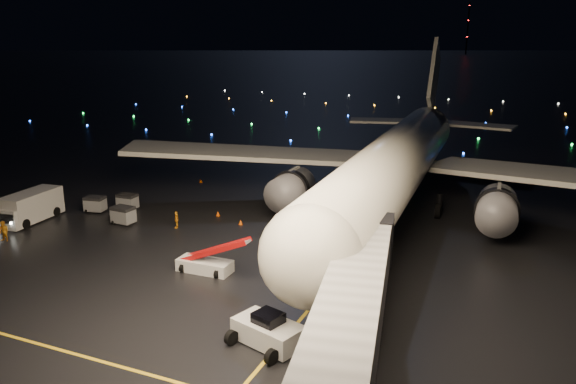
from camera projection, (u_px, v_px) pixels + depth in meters
name	position (u px, v px, depth m)	size (l,w,h in m)	color
ground	(486.00, 74.00, 308.46)	(2000.00, 2000.00, 0.00)	black
lane_centre	(365.00, 244.00, 51.41)	(0.25, 80.00, 0.02)	gold
airliner	(403.00, 125.00, 60.41)	(64.95, 61.70, 18.40)	silver
pushback_tug	(268.00, 328.00, 34.28)	(4.36, 2.28, 2.08)	silver
belt_loader	(204.00, 253.00, 44.92)	(6.53, 1.78, 3.17)	silver
service_truck	(32.00, 206.00, 57.76)	(2.63, 8.33, 3.07)	silver
crew_b	(4.00, 231.00, 51.87)	(0.95, 0.74, 1.95)	orange
crew_c	(177.00, 220.00, 55.61)	(1.00, 0.42, 1.71)	orange
safety_cone_0	(241.00, 222.00, 56.77)	(0.44, 0.44, 0.50)	#FF5803
safety_cone_1	(349.00, 202.00, 63.97)	(0.44, 0.44, 0.50)	#FF5803
safety_cone_2	(218.00, 214.00, 59.54)	(0.45, 0.45, 0.51)	#FF5803
safety_cone_3	(201.00, 181.00, 73.56)	(0.43, 0.43, 0.48)	#FF5803
radio_mast	(468.00, 29.00, 712.79)	(1.80, 1.80, 64.00)	black
taxiway_lights	(420.00, 116.00, 136.57)	(164.00, 92.00, 0.36)	black
baggage_cart_0	(128.00, 202.00, 61.70)	(2.04, 1.43, 1.73)	gray
baggage_cart_1	(123.00, 215.00, 56.77)	(2.15, 1.50, 1.82)	gray
baggage_cart_2	(95.00, 204.00, 60.75)	(2.04, 1.43, 1.74)	gray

